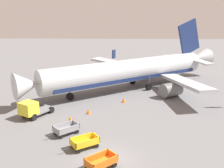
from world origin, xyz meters
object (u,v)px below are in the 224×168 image
object	(u,v)px
baggage_cart_second_in_row	(85,142)
baggage_cart_nearest	(101,162)
airplane	(134,71)
service_truck_beside_carts	(32,109)
traffic_cone_near_plane	(124,100)
traffic_cone_mid_apron	(70,119)
baggage_cart_third_in_row	(66,129)
traffic_cone_by_carts	(88,111)

from	to	relation	value
baggage_cart_second_in_row	baggage_cart_nearest	bearing A→B (deg)	-62.05
airplane	service_truck_beside_carts	size ratio (longest dim) A/B	6.99
airplane	baggage_cart_second_in_row	world-z (taller)	airplane
traffic_cone_near_plane	traffic_cone_mid_apron	world-z (taller)	traffic_cone_mid_apron
service_truck_beside_carts	traffic_cone_mid_apron	distance (m)	5.11
traffic_cone_near_plane	traffic_cone_mid_apron	size ratio (longest dim) A/B	0.94
baggage_cart_second_in_row	traffic_cone_mid_apron	size ratio (longest dim) A/B	4.50
baggage_cart_second_in_row	baggage_cart_third_in_row	bearing A→B (deg)	128.67
baggage_cart_nearest	traffic_cone_near_plane	world-z (taller)	baggage_cart_nearest
baggage_cart_nearest	traffic_cone_mid_apron	world-z (taller)	baggage_cart_nearest
service_truck_beside_carts	traffic_cone_mid_apron	size ratio (longest dim) A/B	6.32
baggage_cart_third_in_row	service_truck_beside_carts	size ratio (longest dim) A/B	0.67
airplane	baggage_cart_third_in_row	size ratio (longest dim) A/B	10.42
baggage_cart_second_in_row	baggage_cart_third_in_row	size ratio (longest dim) A/B	1.06
service_truck_beside_carts	airplane	bearing A→B (deg)	45.30
baggage_cart_third_in_row	traffic_cone_mid_apron	bearing A→B (deg)	92.72
traffic_cone_mid_apron	traffic_cone_by_carts	size ratio (longest dim) A/B	1.12
baggage_cart_second_in_row	baggage_cart_third_in_row	distance (m)	3.67
service_truck_beside_carts	traffic_cone_mid_apron	xyz separation A→B (m)	(4.88, -1.34, -0.73)
traffic_cone_near_plane	traffic_cone_by_carts	world-z (taller)	traffic_cone_near_plane
traffic_cone_near_plane	baggage_cart_second_in_row	bearing A→B (deg)	-106.41
baggage_cart_nearest	service_truck_beside_carts	world-z (taller)	service_truck_beside_carts
baggage_cart_second_in_row	service_truck_beside_carts	size ratio (longest dim) A/B	0.71
baggage_cart_third_in_row	traffic_cone_by_carts	world-z (taller)	baggage_cart_third_in_row
airplane	traffic_cone_by_carts	size ratio (longest dim) A/B	49.52
baggage_cart_third_in_row	service_truck_beside_carts	distance (m)	6.73
service_truck_beside_carts	traffic_cone_near_plane	size ratio (longest dim) A/B	6.76
baggage_cart_third_in_row	traffic_cone_mid_apron	distance (m)	3.12
baggage_cart_nearest	baggage_cart_third_in_row	xyz separation A→B (m)	(-4.05, 6.17, 0.00)
baggage_cart_nearest	baggage_cart_third_in_row	world-z (taller)	same
baggage_cart_second_in_row	traffic_cone_mid_apron	distance (m)	6.46
baggage_cart_third_in_row	traffic_cone_mid_apron	xyz separation A→B (m)	(-0.15, 3.11, -0.23)
baggage_cart_second_in_row	baggage_cart_third_in_row	world-z (taller)	same
airplane	baggage_cart_third_in_row	bearing A→B (deg)	-114.36
airplane	traffic_cone_near_plane	size ratio (longest dim) A/B	47.21
airplane	traffic_cone_mid_apron	distance (m)	16.78
traffic_cone_mid_apron	traffic_cone_by_carts	world-z (taller)	traffic_cone_mid_apron
baggage_cart_nearest	traffic_cone_near_plane	size ratio (longest dim) A/B	4.54
baggage_cart_nearest	traffic_cone_by_carts	world-z (taller)	baggage_cart_nearest
traffic_cone_by_carts	airplane	bearing A→B (deg)	61.87
traffic_cone_mid_apron	service_truck_beside_carts	bearing A→B (deg)	164.70
baggage_cart_nearest	baggage_cart_second_in_row	xyz separation A→B (m)	(-1.76, 3.31, 0.00)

